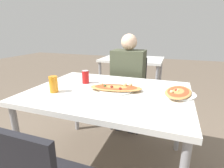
# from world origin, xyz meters

# --- Properties ---
(ground_plane) EXTENTS (14.00, 14.00, 0.00)m
(ground_plane) POSITION_xyz_m (0.00, 0.00, 0.00)
(ground_plane) COLOR #6B5B4C
(dining_table) EXTENTS (1.33, 0.99, 0.75)m
(dining_table) POSITION_xyz_m (0.00, 0.00, 0.69)
(dining_table) COLOR white
(dining_table) RESTS_ON ground_plane
(chair_far_seated) EXTENTS (0.40, 0.40, 0.90)m
(chair_far_seated) POSITION_xyz_m (-0.02, 0.83, 0.51)
(chair_far_seated) COLOR black
(chair_far_seated) RESTS_ON ground_plane
(person_seated) EXTENTS (0.39, 0.29, 1.21)m
(person_seated) POSITION_xyz_m (-0.02, 0.71, 0.71)
(person_seated) COLOR #2D2D38
(person_seated) RESTS_ON ground_plane
(pizza_main) EXTENTS (0.47, 0.29, 0.06)m
(pizza_main) POSITION_xyz_m (0.06, 0.03, 0.77)
(pizza_main) COLOR white
(pizza_main) RESTS_ON dining_table
(soda_can) EXTENTS (0.07, 0.07, 0.12)m
(soda_can) POSITION_xyz_m (-0.29, 0.13, 0.81)
(soda_can) COLOR red
(soda_can) RESTS_ON dining_table
(drink_glass) EXTENTS (0.07, 0.07, 0.14)m
(drink_glass) POSITION_xyz_m (-0.42, -0.18, 0.82)
(drink_glass) COLOR orange
(drink_glass) RESTS_ON dining_table
(pizza_second) EXTENTS (0.27, 0.38, 0.05)m
(pizza_second) POSITION_xyz_m (0.56, 0.09, 0.77)
(pizza_second) COLOR white
(pizza_second) RESTS_ON dining_table
(background_table) EXTENTS (1.10, 0.80, 0.87)m
(background_table) POSITION_xyz_m (-0.27, 1.84, 0.69)
(background_table) COLOR white
(background_table) RESTS_ON ground_plane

